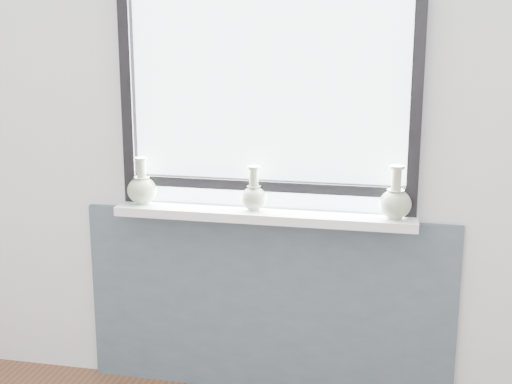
% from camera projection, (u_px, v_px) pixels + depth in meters
% --- Properties ---
extents(back_wall, '(3.60, 0.02, 2.60)m').
position_uv_depth(back_wall, '(269.00, 116.00, 3.10)').
color(back_wall, silver).
rests_on(back_wall, ground).
extents(apron_panel, '(1.70, 0.03, 0.86)m').
position_uv_depth(apron_panel, '(267.00, 305.00, 3.27)').
color(apron_panel, '#4B5862').
rests_on(apron_panel, ground).
extents(windowsill, '(1.32, 0.18, 0.04)m').
position_uv_depth(windowsill, '(264.00, 215.00, 3.10)').
color(windowsill, silver).
rests_on(windowsill, apron_panel).
extents(window, '(1.30, 0.06, 1.05)m').
position_uv_depth(window, '(267.00, 84.00, 3.03)').
color(window, black).
rests_on(window, windowsill).
extents(vase_a, '(0.13, 0.13, 0.21)m').
position_uv_depth(vase_a, '(142.00, 188.00, 3.20)').
color(vase_a, '#A3B190').
rests_on(vase_a, windowsill).
extents(vase_b, '(0.11, 0.11, 0.19)m').
position_uv_depth(vase_b, '(254.00, 195.00, 3.09)').
color(vase_b, '#A3B190').
rests_on(vase_b, windowsill).
extents(vase_c, '(0.13, 0.13, 0.22)m').
position_uv_depth(vase_c, '(395.00, 201.00, 2.95)').
color(vase_c, '#A3B190').
rests_on(vase_c, windowsill).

